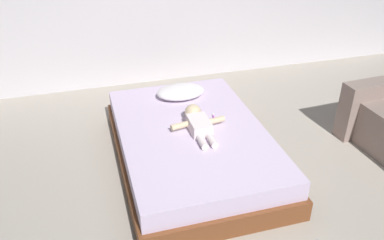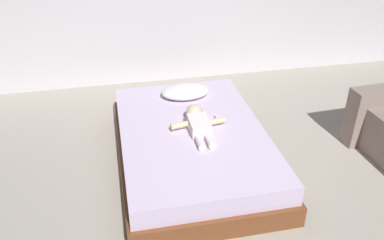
{
  "view_description": "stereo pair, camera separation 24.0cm",
  "coord_description": "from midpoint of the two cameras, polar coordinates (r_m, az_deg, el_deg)",
  "views": [
    {
      "loc": [
        -1.03,
        -2.12,
        2.38
      ],
      "look_at": [
        -0.13,
        0.99,
        0.47
      ],
      "focal_mm": 37.92,
      "sensor_mm": 36.0,
      "label": 1
    },
    {
      "loc": [
        -0.79,
        -2.17,
        2.38
      ],
      "look_at": [
        -0.13,
        0.99,
        0.47
      ],
      "focal_mm": 37.92,
      "sensor_mm": 36.0,
      "label": 2
    }
  ],
  "objects": [
    {
      "name": "bed",
      "position": [
        3.91,
        1.76,
        -3.7
      ],
      "size": [
        1.39,
        2.1,
        0.37
      ],
      "color": "brown",
      "rests_on": "ground_plane"
    },
    {
      "name": "toothbrush",
      "position": [
        3.96,
        5.03,
        0.09
      ],
      "size": [
        0.05,
        0.17,
        0.02
      ],
      "color": "purple",
      "rests_on": "bed"
    },
    {
      "name": "ground_plane",
      "position": [
        3.33,
        8.06,
        -15.5
      ],
      "size": [
        8.0,
        8.0,
        0.0
      ],
      "primitive_type": "plane",
      "color": "#ACA295"
    },
    {
      "name": "baby",
      "position": [
        3.79,
        2.66,
        -0.42
      ],
      "size": [
        0.53,
        0.62,
        0.16
      ],
      "color": "white",
      "rests_on": "bed"
    },
    {
      "name": "pillow",
      "position": [
        4.36,
        0.63,
        4.02
      ],
      "size": [
        0.51,
        0.35,
        0.13
      ],
      "color": "white",
      "rests_on": "bed"
    }
  ]
}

